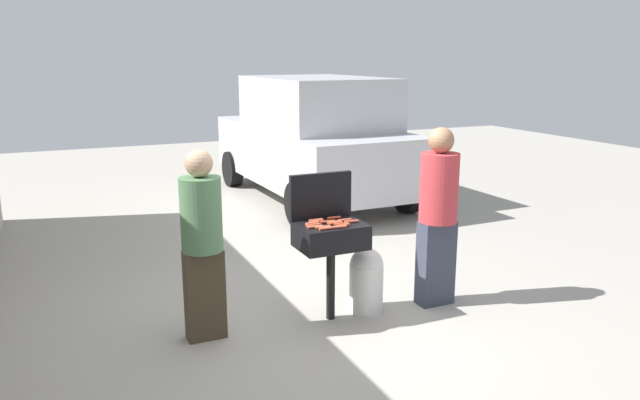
{
  "coord_description": "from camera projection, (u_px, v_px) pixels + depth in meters",
  "views": [
    {
      "loc": [
        -2.11,
        -4.86,
        2.36
      ],
      "look_at": [
        0.27,
        0.4,
        1.0
      ],
      "focal_mm": 34.53,
      "sensor_mm": 36.0,
      "label": 1
    }
  ],
  "objects": [
    {
      "name": "hot_dog_2",
      "position": [
        336.0,
        223.0,
        5.42
      ],
      "size": [
        0.13,
        0.03,
        0.03
      ],
      "primitive_type": "cylinder",
      "rotation": [
        0.0,
        1.57,
        0.01
      ],
      "color": "#AD4228",
      "rests_on": "bbq_grill"
    },
    {
      "name": "propane_tank",
      "position": [
        366.0,
        279.0,
        5.76
      ],
      "size": [
        0.32,
        0.32,
        0.62
      ],
      "color": "silver",
      "rests_on": "ground"
    },
    {
      "name": "hot_dog_10",
      "position": [
        315.0,
        227.0,
        5.31
      ],
      "size": [
        0.13,
        0.04,
        0.03
      ],
      "primitive_type": "cylinder",
      "rotation": [
        0.0,
        1.57,
        -0.12
      ],
      "color": "#C6593D",
      "rests_on": "bbq_grill"
    },
    {
      "name": "hot_dog_5",
      "position": [
        334.0,
        218.0,
        5.61
      ],
      "size": [
        0.13,
        0.03,
        0.03
      ],
      "primitive_type": "cylinder",
      "rotation": [
        0.0,
        1.57,
        -0.03
      ],
      "color": "#AD4228",
      "rests_on": "bbq_grill"
    },
    {
      "name": "hot_dog_13",
      "position": [
        326.0,
        228.0,
        5.26
      ],
      "size": [
        0.13,
        0.03,
        0.03
      ],
      "primitive_type": "cylinder",
      "rotation": [
        0.0,
        1.57,
        0.0
      ],
      "color": "#C6593D",
      "rests_on": "bbq_grill"
    },
    {
      "name": "hot_dog_12",
      "position": [
        351.0,
        221.0,
        5.48
      ],
      "size": [
        0.13,
        0.04,
        0.03
      ],
      "primitive_type": "cylinder",
      "rotation": [
        0.0,
        1.57,
        -0.1
      ],
      "color": "#B74C33",
      "rests_on": "bbq_grill"
    },
    {
      "name": "grill_lid_open",
      "position": [
        321.0,
        196.0,
        5.6
      ],
      "size": [
        0.6,
        0.05,
        0.42
      ],
      "primitive_type": "cube",
      "color": "black",
      "rests_on": "bbq_grill"
    },
    {
      "name": "person_left",
      "position": [
        202.0,
        239.0,
        5.08
      ],
      "size": [
        0.34,
        0.34,
        1.63
      ],
      "rotation": [
        0.0,
        0.0,
        -0.1
      ],
      "color": "#3F3323",
      "rests_on": "ground"
    },
    {
      "name": "bbq_grill",
      "position": [
        331.0,
        239.0,
        5.49
      ],
      "size": [
        0.6,
        0.44,
        0.9
      ],
      "color": "black",
      "rests_on": "ground"
    },
    {
      "name": "hot_dog_8",
      "position": [
        345.0,
        220.0,
        5.53
      ],
      "size": [
        0.13,
        0.03,
        0.03
      ],
      "primitive_type": "cylinder",
      "rotation": [
        0.0,
        1.57,
        -0.02
      ],
      "color": "#B74C33",
      "rests_on": "bbq_grill"
    },
    {
      "name": "ground_plane",
      "position": [
        312.0,
        317.0,
        5.7
      ],
      "size": [
        24.0,
        24.0,
        0.0
      ],
      "primitive_type": "plane",
      "color": "#9E998E"
    },
    {
      "name": "hot_dog_7",
      "position": [
        343.0,
        225.0,
        5.36
      ],
      "size": [
        0.13,
        0.04,
        0.03
      ],
      "primitive_type": "cylinder",
      "rotation": [
        0.0,
        1.57,
        0.09
      ],
      "color": "#B74C33",
      "rests_on": "bbq_grill"
    },
    {
      "name": "hot_dog_11",
      "position": [
        313.0,
        225.0,
        5.37
      ],
      "size": [
        0.13,
        0.03,
        0.03
      ],
      "primitive_type": "cylinder",
      "rotation": [
        0.0,
        1.57,
        0.05
      ],
      "color": "#B74C33",
      "rests_on": "bbq_grill"
    },
    {
      "name": "hot_dog_1",
      "position": [
        323.0,
        227.0,
        5.3
      ],
      "size": [
        0.13,
        0.04,
        0.03
      ],
      "primitive_type": "cylinder",
      "rotation": [
        0.0,
        1.57,
        -0.09
      ],
      "color": "#C6593D",
      "rests_on": "bbq_grill"
    },
    {
      "name": "hot_dog_14",
      "position": [
        312.0,
        223.0,
        5.42
      ],
      "size": [
        0.13,
        0.04,
        0.03
      ],
      "primitive_type": "cylinder",
      "rotation": [
        0.0,
        1.57,
        0.12
      ],
      "color": "#C6593D",
      "rests_on": "bbq_grill"
    },
    {
      "name": "person_right",
      "position": [
        438.0,
        210.0,
        5.8
      ],
      "size": [
        0.36,
        0.36,
        1.72
      ],
      "rotation": [
        0.0,
        0.0,
        3.03
      ],
      "color": "#333847",
      "rests_on": "ground"
    },
    {
      "name": "hot_dog_6",
      "position": [
        341.0,
        224.0,
        5.4
      ],
      "size": [
        0.13,
        0.03,
        0.03
      ],
      "primitive_type": "cylinder",
      "rotation": [
        0.0,
        1.57,
        -0.04
      ],
      "color": "#AD4228",
      "rests_on": "bbq_grill"
    },
    {
      "name": "hot_dog_0",
      "position": [
        328.0,
        222.0,
        5.48
      ],
      "size": [
        0.13,
        0.04,
        0.03
      ],
      "primitive_type": "cylinder",
      "rotation": [
        0.0,
        1.57,
        -0.09
      ],
      "color": "#AD4228",
      "rests_on": "bbq_grill"
    },
    {
      "name": "parked_minivan",
      "position": [
        313.0,
        138.0,
        10.14
      ],
      "size": [
        2.1,
        4.44,
        2.02
      ],
      "rotation": [
        0.0,
        0.0,
        3.16
      ],
      "color": "#B7B7BC",
      "rests_on": "ground"
    },
    {
      "name": "hot_dog_15",
      "position": [
        317.0,
        221.0,
        5.48
      ],
      "size": [
        0.13,
        0.04,
        0.03
      ],
      "primitive_type": "cylinder",
      "rotation": [
        0.0,
        1.57,
        0.09
      ],
      "color": "#C6593D",
      "rests_on": "bbq_grill"
    },
    {
      "name": "hot_dog_9",
      "position": [
        334.0,
        222.0,
        5.46
      ],
      "size": [
        0.13,
        0.04,
        0.03
      ],
      "primitive_type": "cylinder",
      "rotation": [
        0.0,
        1.57,
        -0.07
      ],
      "color": "#C6593D",
      "rests_on": "bbq_grill"
    },
    {
      "name": "hot_dog_4",
      "position": [
        316.0,
        220.0,
        5.53
      ],
      "size": [
        0.13,
        0.03,
        0.03
      ],
      "primitive_type": "cylinder",
      "rotation": [
        0.0,
        1.57,
        -0.01
      ],
      "color": "#AD4228",
      "rests_on": "bbq_grill"
    },
    {
      "name": "hot_dog_3",
      "position": [
        339.0,
        227.0,
        5.31
      ],
      "size": [
        0.13,
        0.04,
        0.03
      ],
      "primitive_type": "cylinder",
      "rotation": [
        0.0,
        1.57,
        -0.11
      ],
      "color": "#B74C33",
      "rests_on": "bbq_grill"
    }
  ]
}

